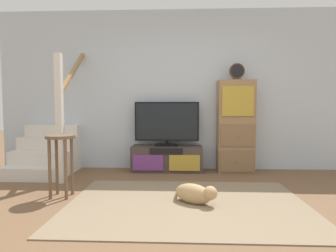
% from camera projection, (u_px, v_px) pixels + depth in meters
% --- Properties ---
extents(ground_plane, '(20.00, 20.00, 0.00)m').
position_uv_depth(ground_plane, '(189.00, 228.00, 2.49)').
color(ground_plane, brown).
extents(back_wall, '(6.40, 0.12, 2.70)m').
position_uv_depth(back_wall, '(185.00, 90.00, 4.85)').
color(back_wall, silver).
rests_on(back_wall, ground_plane).
extents(area_rug, '(2.60, 1.80, 0.01)m').
position_uv_depth(area_rug, '(187.00, 204.00, 3.09)').
color(area_rug, '#847056').
rests_on(area_rug, ground_plane).
extents(media_console, '(1.17, 0.38, 0.42)m').
position_uv_depth(media_console, '(167.00, 159.00, 4.67)').
color(media_console, '#423833').
rests_on(media_console, ground_plane).
extents(television, '(1.06, 0.22, 0.73)m').
position_uv_depth(television, '(167.00, 123.00, 4.66)').
color(television, black).
rests_on(television, media_console).
extents(side_cabinet, '(0.58, 0.38, 1.50)m').
position_uv_depth(side_cabinet, '(235.00, 127.00, 4.60)').
color(side_cabinet, '#93704C').
rests_on(side_cabinet, ground_plane).
extents(desk_clock, '(0.25, 0.08, 0.27)m').
position_uv_depth(desk_clock, '(237.00, 72.00, 4.52)').
color(desk_clock, '#4C3823').
rests_on(desk_clock, side_cabinet).
extents(staircase, '(1.00, 1.36, 2.20)m').
position_uv_depth(staircase, '(53.00, 148.00, 4.76)').
color(staircase, silver).
rests_on(staircase, ground_plane).
extents(bar_stool_near, '(0.34, 0.34, 0.73)m').
position_uv_depth(bar_stool_near, '(61.00, 151.00, 3.31)').
color(bar_stool_near, brown).
rests_on(bar_stool_near, ground_plane).
extents(dog, '(0.49, 0.40, 0.23)m').
position_uv_depth(dog, '(195.00, 194.00, 3.09)').
color(dog, tan).
rests_on(dog, ground_plane).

